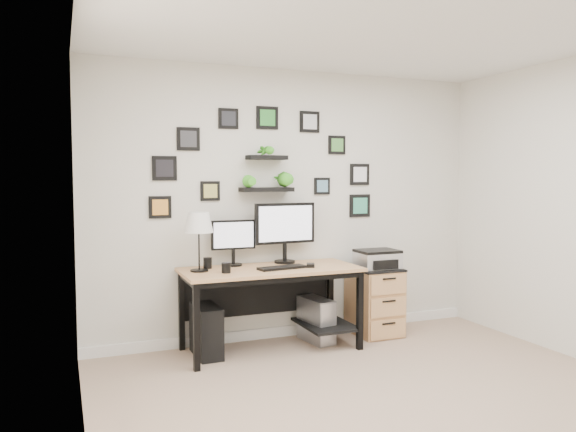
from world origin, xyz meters
name	(u,v)px	position (x,y,z in m)	size (l,w,h in m)	color
room	(293,330)	(0.00, 1.98, 0.05)	(4.00, 4.00, 4.00)	tan
desk	(273,281)	(-0.33, 1.67, 0.63)	(1.60, 0.70, 0.75)	tan
monitor_left	(233,239)	(-0.64, 1.87, 1.00)	(0.42, 0.17, 0.42)	black
monitor_right	(285,227)	(-0.13, 1.85, 1.09)	(0.62, 0.21, 0.57)	black
keyboard	(282,268)	(-0.29, 1.55, 0.76)	(0.44, 0.14, 0.02)	black
mouse	(311,265)	(-0.01, 1.54, 0.77)	(0.07, 0.11, 0.03)	black
table_lamp	(199,224)	(-1.00, 1.69, 1.16)	(0.25, 0.25, 0.51)	black
mug	(226,268)	(-0.81, 1.53, 0.79)	(0.08, 0.08, 0.09)	black
pen_cup	(208,263)	(-0.90, 1.82, 0.80)	(0.08, 0.08, 0.10)	black
pc_tower_black	(206,331)	(-0.95, 1.68, 0.22)	(0.20, 0.45, 0.45)	black
pc_tower_grey	(316,320)	(0.13, 1.70, 0.21)	(0.24, 0.44, 0.42)	gray
file_cabinet	(375,301)	(0.78, 1.72, 0.34)	(0.43, 0.53, 0.67)	tan
printer	(377,259)	(0.78, 1.68, 0.76)	(0.40, 0.33, 0.18)	silver
wall_decor	(268,167)	(-0.27, 1.93, 1.66)	(2.24, 0.18, 1.08)	black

